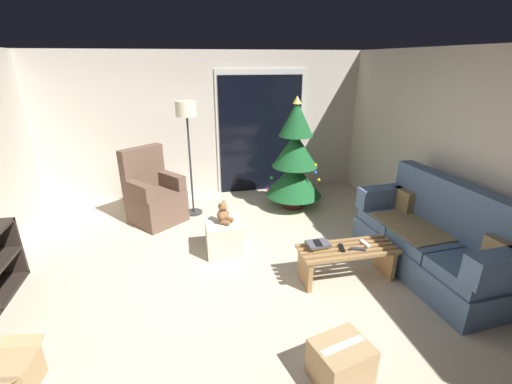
# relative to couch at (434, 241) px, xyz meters

# --- Properties ---
(ground_plane) EXTENTS (7.00, 7.00, 0.00)m
(ground_plane) POSITION_rel_couch_xyz_m (-2.32, 0.11, -0.40)
(ground_plane) COLOR beige
(wall_back) EXTENTS (5.72, 0.12, 2.50)m
(wall_back) POSITION_rel_couch_xyz_m (-2.32, 3.17, 0.85)
(wall_back) COLOR beige
(wall_back) RESTS_ON ground
(wall_right) EXTENTS (0.12, 6.00, 2.50)m
(wall_right) POSITION_rel_couch_xyz_m (0.54, 0.11, 0.85)
(wall_right) COLOR beige
(wall_right) RESTS_ON ground
(patio_door_frame) EXTENTS (1.60, 0.02, 2.20)m
(patio_door_frame) POSITION_rel_couch_xyz_m (-1.35, 3.10, 0.70)
(patio_door_frame) COLOR silver
(patio_door_frame) RESTS_ON ground
(patio_door_glass) EXTENTS (1.50, 0.02, 2.10)m
(patio_door_glass) POSITION_rel_couch_xyz_m (-1.35, 3.08, 0.65)
(patio_door_glass) COLOR black
(patio_door_glass) RESTS_ON ground
(couch) EXTENTS (0.90, 1.99, 1.08)m
(couch) POSITION_rel_couch_xyz_m (0.00, 0.00, 0.00)
(couch) COLOR slate
(couch) RESTS_ON ground
(coffee_table) EXTENTS (1.10, 0.40, 0.40)m
(coffee_table) POSITION_rel_couch_xyz_m (-1.03, 0.07, -0.13)
(coffee_table) COLOR #9E7547
(coffee_table) RESTS_ON ground
(remote_graphite) EXTENTS (0.16, 0.10, 0.02)m
(remote_graphite) POSITION_rel_couch_xyz_m (-0.95, -0.00, 0.01)
(remote_graphite) COLOR #333338
(remote_graphite) RESTS_ON coffee_table
(remote_black) EXTENTS (0.08, 0.16, 0.02)m
(remote_black) POSITION_rel_couch_xyz_m (-1.11, 0.06, 0.01)
(remote_black) COLOR black
(remote_black) RESTS_ON coffee_table
(remote_white) EXTENTS (0.06, 0.16, 0.02)m
(remote_white) POSITION_rel_couch_xyz_m (-0.81, 0.09, 0.01)
(remote_white) COLOR silver
(remote_white) RESTS_ON coffee_table
(book_stack) EXTENTS (0.26, 0.19, 0.07)m
(book_stack) POSITION_rel_couch_xyz_m (-1.36, 0.13, 0.04)
(book_stack) COLOR #B79333
(book_stack) RESTS_ON coffee_table
(cell_phone) EXTENTS (0.08, 0.15, 0.01)m
(cell_phone) POSITION_rel_couch_xyz_m (-1.37, 0.12, 0.07)
(cell_phone) COLOR black
(cell_phone) RESTS_ON book_stack
(christmas_tree) EXTENTS (0.94, 0.93, 1.83)m
(christmas_tree) POSITION_rel_couch_xyz_m (-0.99, 2.16, 0.42)
(christmas_tree) COLOR #4C1E19
(christmas_tree) RESTS_ON ground
(armchair) EXTENTS (0.96, 0.96, 1.13)m
(armchair) POSITION_rel_couch_xyz_m (-3.24, 2.09, 0.00)
(armchair) COLOR brown
(armchair) RESTS_ON ground
(floor_lamp) EXTENTS (0.32, 0.32, 1.78)m
(floor_lamp) POSITION_rel_couch_xyz_m (-2.65, 2.24, 1.11)
(floor_lamp) COLOR #2D2D30
(floor_lamp) RESTS_ON ground
(ottoman) EXTENTS (0.44, 0.44, 0.42)m
(ottoman) POSITION_rel_couch_xyz_m (-2.32, 0.94, -0.19)
(ottoman) COLOR beige
(ottoman) RESTS_ON ground
(teddy_bear_chestnut) EXTENTS (0.22, 0.21, 0.29)m
(teddy_bear_chestnut) POSITION_rel_couch_xyz_m (-2.31, 0.93, 0.14)
(teddy_bear_chestnut) COLOR brown
(teddy_bear_chestnut) RESTS_ON ottoman
(cardboard_box_open_near_shelf) EXTENTS (0.39, 0.50, 0.31)m
(cardboard_box_open_near_shelf) POSITION_rel_couch_xyz_m (-4.12, -0.72, -0.26)
(cardboard_box_open_near_shelf) COLOR tan
(cardboard_box_open_near_shelf) RESTS_ON ground
(cardboard_box_taped_mid_floor) EXTENTS (0.50, 0.44, 0.33)m
(cardboard_box_taped_mid_floor) POSITION_rel_couch_xyz_m (-1.67, -1.15, -0.24)
(cardboard_box_taped_mid_floor) COLOR tan
(cardboard_box_taped_mid_floor) RESTS_ON ground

